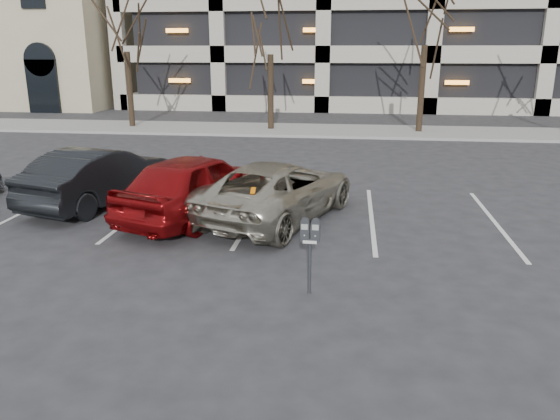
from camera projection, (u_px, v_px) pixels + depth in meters
name	position (u px, v px, depth m)	size (l,w,h in m)	color
ground	(304.00, 249.00, 10.86)	(140.00, 140.00, 0.00)	#28282B
sidewalk	(333.00, 131.00, 26.06)	(80.00, 4.00, 0.12)	gray
stall_lines	(255.00, 213.00, 13.22)	(16.90, 5.20, 0.00)	silver
tree_a	(123.00, 2.00, 25.62)	(3.61, 3.61, 8.20)	black
tree_b	(270.00, 5.00, 24.81)	(3.49, 3.49, 7.94)	black
parking_meter	(310.00, 238.00, 8.62)	(0.32, 0.13, 1.25)	black
suv_silver	(277.00, 190.00, 12.65)	(3.81, 5.33, 1.35)	#A9A38F
car_red	(197.00, 185.00, 12.71)	(1.83, 4.55, 1.55)	maroon
car_dark	(99.00, 176.00, 13.84)	(1.54, 4.41, 1.45)	black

